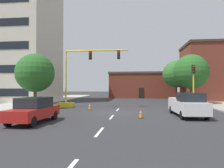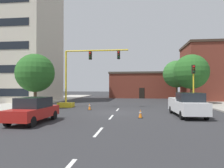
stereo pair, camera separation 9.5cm
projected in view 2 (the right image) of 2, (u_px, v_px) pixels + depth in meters
name	position (u px, v px, depth m)	size (l,w,h in m)	color
ground_plane	(115.00, 113.00, 19.80)	(160.00, 160.00, 0.00)	#2D2D30
sidewalk_left	(28.00, 104.00, 29.38)	(6.00, 56.00, 0.14)	#B2ADA3
lane_stripe_seg_1	(99.00, 132.00, 11.37)	(0.16, 2.40, 0.01)	silver
lane_stripe_seg_2	(111.00, 117.00, 16.83)	(0.16, 2.40, 0.01)	silver
lane_stripe_seg_3	(118.00, 110.00, 22.29)	(0.16, 2.40, 0.01)	silver
building_tall_left	(17.00, 41.00, 34.67)	(12.72, 10.98, 20.13)	beige
building_brick_center	(141.00, 85.00, 46.93)	(14.05, 8.09, 5.61)	brown
building_row_right	(224.00, 72.00, 36.19)	(13.62, 9.04, 9.91)	brown
traffic_signal_gantry	(74.00, 89.00, 24.82)	(8.41, 1.20, 6.83)	yellow
traffic_light_pole_right	(193.00, 77.00, 22.04)	(0.32, 0.47, 4.80)	yellow
tree_right_far	(177.00, 74.00, 37.49)	(4.92, 4.92, 7.20)	brown
tree_left_near	(35.00, 73.00, 23.76)	(4.40, 4.40, 6.24)	brown
tree_right_mid	(191.00, 72.00, 28.82)	(4.80, 4.80, 6.95)	brown
pickup_truck_white	(187.00, 105.00, 17.26)	(2.30, 5.50, 1.99)	white
sedan_red_near_left	(33.00, 110.00, 14.27)	(2.02, 4.57, 1.74)	#B21E19
traffic_cone_roadside_a	(140.00, 114.00, 16.34)	(0.36, 0.36, 0.68)	black
traffic_cone_roadside_b	(90.00, 107.00, 21.99)	(0.36, 0.36, 0.71)	black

